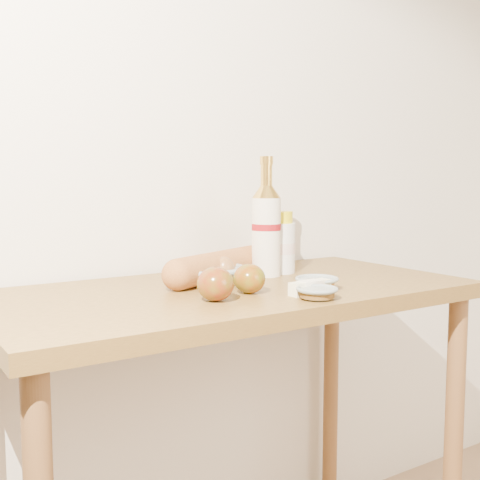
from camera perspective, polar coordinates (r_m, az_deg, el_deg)
name	(u,v)px	position (r m, az deg, el deg)	size (l,w,h in m)	color
back_wall	(173,133)	(1.77, -6.41, 10.05)	(3.50, 0.02, 2.60)	silver
table	(234,335)	(1.53, -0.62, -8.99)	(1.20, 0.60, 0.90)	olive
bourbon_bottle	(266,228)	(1.66, 2.50, 1.17)	(0.09, 0.09, 0.33)	#EDE2C9
cream_bottle	(280,244)	(1.72, 3.79, -0.41)	(0.09, 0.09, 0.18)	white
egg_bowl	(207,272)	(1.55, -3.13, -3.09)	(0.21, 0.21, 0.07)	#929F9B
baguette	(223,265)	(1.61, -1.58, -2.37)	(0.46, 0.27, 0.08)	#BD7539
apple_redgreen_front	(215,284)	(1.33, -2.34, -4.19)	(0.10, 0.10, 0.08)	maroon
apple_redgreen_right	(249,279)	(1.41, 0.89, -3.68)	(0.09, 0.09, 0.07)	#981608
sugar_bowl	(317,293)	(1.36, 7.31, -4.99)	(0.12, 0.12, 0.03)	gray
syrup_bowl	(317,283)	(1.48, 7.30, -4.05)	(0.11, 0.11, 0.03)	#8F9C97
butter_stick	(310,288)	(1.42, 6.64, -4.50)	(0.11, 0.04, 0.03)	#FBF3C2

